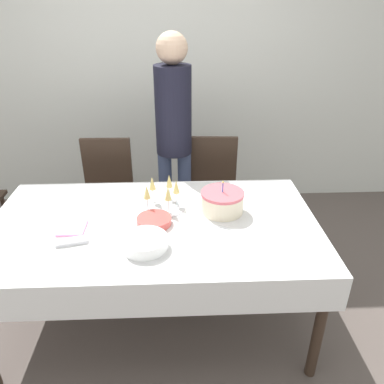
{
  "coord_description": "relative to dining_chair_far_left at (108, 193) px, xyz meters",
  "views": [
    {
      "loc": [
        0.15,
        -1.89,
        1.96
      ],
      "look_at": [
        0.24,
        0.14,
        0.89
      ],
      "focal_mm": 35.0,
      "sensor_mm": 36.0,
      "label": 1
    }
  ],
  "objects": [
    {
      "name": "ground_plane",
      "position": [
        0.43,
        -0.86,
        -0.52
      ],
      "size": [
        12.0,
        12.0,
        0.0
      ],
      "primitive_type": "plane",
      "color": "#564C47"
    },
    {
      "name": "wall_back",
      "position": [
        0.43,
        0.93,
        0.83
      ],
      "size": [
        8.0,
        0.05,
        2.7
      ],
      "color": "silver",
      "rests_on": "ground_plane"
    },
    {
      "name": "dining_table",
      "position": [
        0.43,
        -0.86,
        0.15
      ],
      "size": [
        1.95,
        1.09,
        0.77
      ],
      "color": "white",
      "rests_on": "ground_plane"
    },
    {
      "name": "dining_chair_far_left",
      "position": [
        0.0,
        0.0,
        0.0
      ],
      "size": [
        0.43,
        0.43,
        0.96
      ],
      "color": "#38281E",
      "rests_on": "ground_plane"
    },
    {
      "name": "dining_chair_far_right",
      "position": [
        0.87,
        -0.0,
        0.0
      ],
      "size": [
        0.44,
        0.44,
        0.96
      ],
      "color": "#38281E",
      "rests_on": "ground_plane"
    },
    {
      "name": "birthday_cake",
      "position": [
        0.85,
        -0.75,
        0.31
      ],
      "size": [
        0.26,
        0.26,
        0.21
      ],
      "color": "beige",
      "rests_on": "dining_table"
    },
    {
      "name": "champagne_tray",
      "position": [
        0.48,
        -0.68,
        0.33
      ],
      "size": [
        0.3,
        0.3,
        0.18
      ],
      "color": "silver",
      "rests_on": "dining_table"
    },
    {
      "name": "plate_stack_main",
      "position": [
        0.4,
        -1.12,
        0.28
      ],
      "size": [
        0.24,
        0.24,
        0.06
      ],
      "color": "white",
      "rests_on": "dining_table"
    },
    {
      "name": "plate_stack_dessert",
      "position": [
        0.44,
        -0.88,
        0.27
      ],
      "size": [
        0.2,
        0.2,
        0.04
      ],
      "color": "#CC4C47",
      "rests_on": "dining_table"
    },
    {
      "name": "cake_knife",
      "position": [
        0.92,
        -0.98,
        0.25
      ],
      "size": [
        0.27,
        0.15,
        0.0
      ],
      "color": "silver",
      "rests_on": "dining_table"
    },
    {
      "name": "fork_pile",
      "position": [
        -0.0,
        -1.06,
        0.26
      ],
      "size": [
        0.18,
        0.1,
        0.02
      ],
      "color": "silver",
      "rests_on": "dining_table"
    },
    {
      "name": "napkin_pile",
      "position": [
        -0.03,
        -0.92,
        0.25
      ],
      "size": [
        0.15,
        0.15,
        0.01
      ],
      "color": "pink",
      "rests_on": "dining_table"
    },
    {
      "name": "person_standing",
      "position": [
        0.56,
        0.07,
        0.54
      ],
      "size": [
        0.28,
        0.28,
        1.75
      ],
      "color": "#3F4C72",
      "rests_on": "ground_plane"
    }
  ]
}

